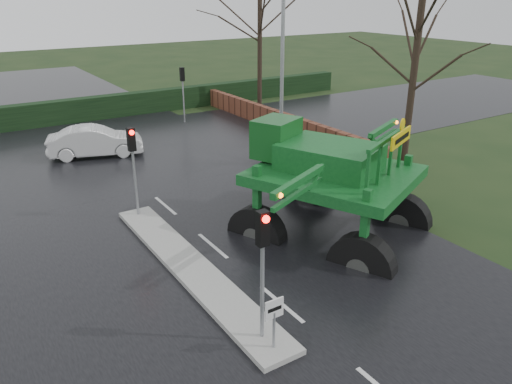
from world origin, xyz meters
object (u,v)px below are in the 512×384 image
traffic_signal_near (263,249)px  traffic_signal_far (183,82)px  keep_left_sign (274,316)px  crop_sprayer (360,188)px  white_sedan (97,156)px  traffic_signal_mid (133,153)px  street_light_right (278,34)px

traffic_signal_near → traffic_signal_far: (7.80, 21.02, 0.00)m
keep_left_sign → crop_sprayer: (4.49, 2.04, 1.52)m
white_sedan → crop_sprayer: bearing=-149.3°
white_sedan → traffic_signal_mid: bearing=-168.4°
keep_left_sign → traffic_signal_near: 1.61m
traffic_signal_near → traffic_signal_mid: same height
traffic_signal_near → crop_sprayer: crop_sprayer is taller
traffic_signal_near → street_light_right: size_ratio=0.35×
white_sedan → traffic_signal_far: bearing=-42.2°
street_light_right → traffic_signal_near: bearing=-126.1°
traffic_signal_far → crop_sprayer: size_ratio=0.39×
keep_left_sign → white_sedan: 17.55m
traffic_signal_mid → crop_sprayer: size_ratio=0.39×
traffic_signal_far → crop_sprayer: (-3.31, -19.47, -0.01)m
traffic_signal_far → white_sedan: traffic_signal_far is taller
traffic_signal_near → traffic_signal_mid: size_ratio=1.00×
street_light_right → traffic_signal_far: bearing=101.9°
keep_left_sign → traffic_signal_near: size_ratio=0.38×
street_light_right → keep_left_sign: bearing=-125.1°
traffic_signal_near → white_sedan: traffic_signal_near is taller
traffic_signal_far → white_sedan: 8.39m
traffic_signal_mid → traffic_signal_far: size_ratio=1.00×
traffic_signal_far → street_light_right: 8.86m
traffic_signal_mid → crop_sprayer: (4.49, -6.95, -0.01)m
traffic_signal_far → traffic_signal_mid: bearing=58.1°
traffic_signal_far → keep_left_sign: bearing=70.1°
keep_left_sign → traffic_signal_near: (0.00, 0.49, 1.53)m
keep_left_sign → street_light_right: (9.49, 13.50, 4.93)m
traffic_signal_far → white_sedan: bearing=30.2°
street_light_right → crop_sprayer: street_light_right is taller
street_light_right → traffic_signal_mid: bearing=-154.6°
traffic_signal_mid → keep_left_sign: bearing=-90.0°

